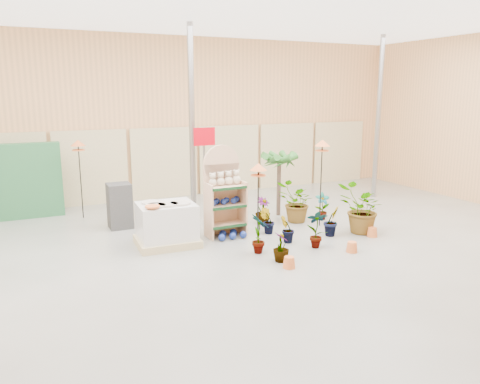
{
  "coord_description": "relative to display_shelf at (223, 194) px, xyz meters",
  "views": [
    {
      "loc": [
        -3.58,
        -6.86,
        2.99
      ],
      "look_at": [
        0.3,
        1.5,
        1.0
      ],
      "focal_mm": 35.0,
      "sensor_mm": 36.0,
      "label": 1
    }
  ],
  "objects": [
    {
      "name": "gazing_balls_shelf",
      "position": [
        0.0,
        -0.11,
        -0.12
      ],
      "size": [
        0.7,
        0.24,
        0.13
      ],
      "color": "navy",
      "rests_on": "display_shelf"
    },
    {
      "name": "potted_plant_0",
      "position": [
        0.14,
        -1.39,
        -0.48
      ],
      "size": [
        0.28,
        0.41,
        0.78
      ],
      "primitive_type": "imported",
      "rotation": [
        0.0,
        0.0,
        1.57
      ],
      "color": "#286421",
      "rests_on": "ground"
    },
    {
      "name": "bird_table_front",
      "position": [
        0.4,
        -0.83,
        0.63
      ],
      "size": [
        0.34,
        0.34,
        1.62
      ],
      "color": "black",
      "rests_on": "ground"
    },
    {
      "name": "offer_sign",
      "position": [
        -0.03,
        1.0,
        0.7
      ],
      "size": [
        0.5,
        0.08,
        2.2
      ],
      "color": "gray",
      "rests_on": "ground"
    },
    {
      "name": "pallet_stack",
      "position": [
        -1.29,
        -0.19,
        -0.45
      ],
      "size": [
        1.23,
        1.04,
        0.88
      ],
      "rotation": [
        0.0,
        0.0,
        -0.04
      ],
      "color": "tan",
      "rests_on": "ground"
    },
    {
      "name": "potted_plant_7",
      "position": [
        0.3,
        -1.94,
        -0.6
      ],
      "size": [
        0.3,
        0.3,
        0.54
      ],
      "primitive_type": "imported",
      "rotation": [
        0.0,
        0.0,
        1.56
      ],
      "color": "#286421",
      "rests_on": "ground"
    },
    {
      "name": "potted_plant_4",
      "position": [
        2.58,
        0.08,
        -0.55
      ],
      "size": [
        0.4,
        0.33,
        0.65
      ],
      "primitive_type": "imported",
      "rotation": [
        0.0,
        0.0,
        5.94
      ],
      "color": "#286421",
      "rests_on": "ground"
    },
    {
      "name": "bird_table_back",
      "position": [
        -2.55,
        2.66,
        0.87
      ],
      "size": [
        0.34,
        0.34,
        1.88
      ],
      "color": "black",
      "rests_on": "ground"
    },
    {
      "name": "display_shelf",
      "position": [
        0.0,
        0.0,
        0.0
      ],
      "size": [
        0.81,
        0.51,
        1.91
      ],
      "rotation": [
        0.0,
        0.0,
        0.02
      ],
      "color": "tan",
      "rests_on": "ground"
    },
    {
      "name": "potted_plant_5",
      "position": [
        0.87,
        -0.35,
        -0.59
      ],
      "size": [
        0.38,
        0.36,
        0.56
      ],
      "primitive_type": "imported",
      "rotation": [
        0.0,
        0.0,
        2.7
      ],
      "color": "#286421",
      "rests_on": "ground"
    },
    {
      "name": "potted_plant_8",
      "position": [
        1.31,
        -1.57,
        -0.49
      ],
      "size": [
        0.47,
        0.41,
        0.76
      ],
      "primitive_type": "imported",
      "rotation": [
        0.0,
        0.0,
        2.74
      ],
      "color": "#286421",
      "rests_on": "ground"
    },
    {
      "name": "potted_plant_6",
      "position": [
        1.89,
        0.16,
        -0.4
      ],
      "size": [
        0.92,
        0.82,
        0.94
      ],
      "primitive_type": "imported",
      "rotation": [
        0.0,
        0.0,
        3.26
      ],
      "color": "#286421",
      "rests_on": "ground"
    },
    {
      "name": "charcoal_planters",
      "position": [
        -1.89,
        1.43,
        -0.37
      ],
      "size": [
        0.5,
        0.5,
        1.0
      ],
      "color": "#2C2C2C",
      "rests_on": "ground"
    },
    {
      "name": "bird_table_right",
      "position": [
        2.23,
        -0.32,
        0.94
      ],
      "size": [
        0.34,
        0.34,
        1.95
      ],
      "color": "black",
      "rests_on": "ground"
    },
    {
      "name": "potted_plant_10",
      "position": [
        2.69,
        -1.18,
        -0.34
      ],
      "size": [
        0.96,
        0.83,
        1.06
      ],
      "primitive_type": "imported",
      "rotation": [
        0.0,
        0.0,
        3.14
      ],
      "color": "#286421",
      "rests_on": "ground"
    },
    {
      "name": "potted_plant_11",
      "position": [
        1.14,
        0.37,
        -0.56
      ],
      "size": [
        0.45,
        0.45,
        0.62
      ],
      "primitive_type": "imported",
      "rotation": [
        0.0,
        0.0,
        0.38
      ],
      "color": "#286421",
      "rests_on": "ground"
    },
    {
      "name": "room",
      "position": [
        -0.13,
        -1.06,
        1.34
      ],
      "size": [
        15.2,
        12.1,
        4.7
      ],
      "color": "slate",
      "rests_on": "ground"
    },
    {
      "name": "trellis_stock",
      "position": [
        -3.93,
        3.23,
        0.03
      ],
      "size": [
        2.0,
        0.3,
        1.8
      ],
      "primitive_type": "cube",
      "color": "#276338",
      "rests_on": "ground"
    },
    {
      "name": "potted_plant_1",
      "position": [
        0.93,
        -1.07,
        -0.59
      ],
      "size": [
        0.36,
        0.31,
        0.56
      ],
      "primitive_type": "imported",
      "rotation": [
        0.0,
        0.0,
        3.36
      ],
      "color": "#286421",
      "rests_on": "ground"
    },
    {
      "name": "teddy_bears",
      "position": [
        0.02,
        -0.09,
        0.34
      ],
      "size": [
        0.71,
        0.19,
        0.3
      ],
      "color": "beige",
      "rests_on": "display_shelf"
    },
    {
      "name": "potted_plant_9",
      "position": [
        2.03,
        -1.05,
        -0.55
      ],
      "size": [
        0.43,
        0.38,
        0.65
      ],
      "primitive_type": "imported",
      "rotation": [
        0.0,
        0.0,
        0.31
      ],
      "color": "#286421",
      "rests_on": "ground"
    },
    {
      "name": "gazing_balls_floor",
      "position": [
        0.03,
        -0.33,
        -0.8
      ],
      "size": [
        0.63,
        0.39,
        0.15
      ],
      "color": "navy",
      "rests_on": "ground"
    },
    {
      "name": "palm",
      "position": [
        1.85,
        0.89,
        0.54
      ],
      "size": [
        0.7,
        0.7,
        1.66
      ],
      "color": "#4E3B2E",
      "rests_on": "ground"
    }
  ]
}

